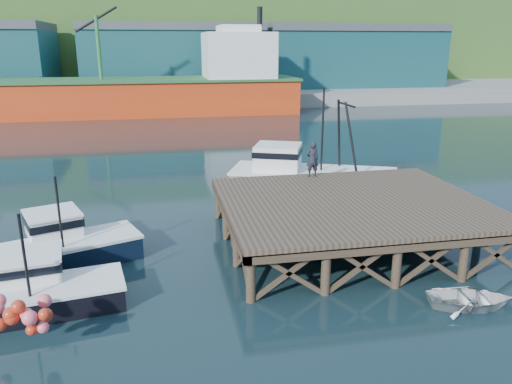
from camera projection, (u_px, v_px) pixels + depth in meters
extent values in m
plane|color=black|center=(236.00, 251.00, 22.74)|extent=(300.00, 300.00, 0.00)
cube|color=brown|center=(352.00, 202.00, 23.20)|extent=(12.00, 10.00, 0.25)
cube|color=#473828|center=(400.00, 247.00, 18.71)|extent=(12.00, 0.30, 0.35)
cylinder|color=#473828|center=(251.00, 282.00, 18.06)|extent=(0.36, 0.36, 2.60)
cylinder|color=#473828|center=(218.00, 203.00, 26.90)|extent=(0.36, 0.36, 2.60)
cylinder|color=#473828|center=(413.00, 192.00, 29.03)|extent=(0.36, 0.36, 2.60)
cube|color=gray|center=(174.00, 91.00, 88.25)|extent=(160.00, 40.00, 2.00)
cube|color=#194B55|center=(173.00, 60.00, 81.97)|extent=(28.00, 16.00, 9.00)
cube|color=#194B55|center=(346.00, 59.00, 87.58)|extent=(30.00, 16.00, 9.00)
cube|color=red|center=(87.00, 98.00, 64.98)|extent=(55.00, 9.50, 4.40)
cube|color=#26592D|center=(85.00, 80.00, 64.32)|extent=(55.50, 10.00, 0.30)
cube|color=silver|center=(238.00, 56.00, 67.21)|extent=(9.00, 9.00, 6.00)
cube|color=silver|center=(238.00, 30.00, 66.26)|extent=(5.00, 7.00, 1.20)
cylinder|color=black|center=(260.00, 17.00, 66.34)|extent=(0.70, 0.70, 2.50)
cube|color=#2D511E|center=(166.00, 35.00, 113.58)|extent=(220.00, 50.00, 22.00)
cube|color=black|center=(61.00, 255.00, 21.12)|extent=(6.79, 4.43, 0.99)
cube|color=silver|center=(60.00, 243.00, 20.97)|extent=(6.92, 4.52, 0.13)
cube|color=silver|center=(53.00, 225.00, 21.77)|extent=(2.68, 2.68, 0.99)
cube|color=black|center=(53.00, 220.00, 21.70)|extent=(2.83, 2.83, 0.33)
cylinder|color=black|center=(59.00, 213.00, 20.01)|extent=(0.10, 0.10, 3.08)
cube|color=black|center=(33.00, 301.00, 17.47)|extent=(6.39, 3.19, 0.85)
cube|color=silver|center=(31.00, 290.00, 17.34)|extent=(6.52, 3.25, 0.11)
cube|color=silver|center=(32.00, 266.00, 18.21)|extent=(2.32, 2.32, 0.85)
cube|color=black|center=(31.00, 261.00, 18.16)|extent=(2.45, 2.45, 0.28)
cylinder|color=black|center=(25.00, 257.00, 16.37)|extent=(0.10, 0.10, 3.01)
sphere|color=#FD5D6D|center=(4.00, 326.00, 14.79)|extent=(0.39, 0.39, 0.39)
sphere|color=#FD5D6D|center=(35.00, 314.00, 15.07)|extent=(0.39, 0.39, 0.39)
sphere|color=#B82F17|center=(17.00, 318.00, 14.51)|extent=(0.39, 0.39, 0.39)
cube|color=tan|center=(313.00, 185.00, 30.44)|extent=(10.33, 6.83, 1.60)
cube|color=silver|center=(314.00, 171.00, 30.20)|extent=(10.56, 7.06, 0.13)
cube|color=silver|center=(278.00, 161.00, 29.57)|extent=(3.41, 3.31, 1.60)
cube|color=black|center=(279.00, 155.00, 29.47)|extent=(3.53, 3.43, 0.36)
cylinder|color=black|center=(322.00, 133.00, 29.61)|extent=(0.12, 0.12, 5.33)
imported|color=silver|center=(470.00, 299.00, 17.83)|extent=(3.40, 2.75, 0.62)
imported|color=black|center=(312.00, 159.00, 26.92)|extent=(0.70, 0.46, 1.91)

